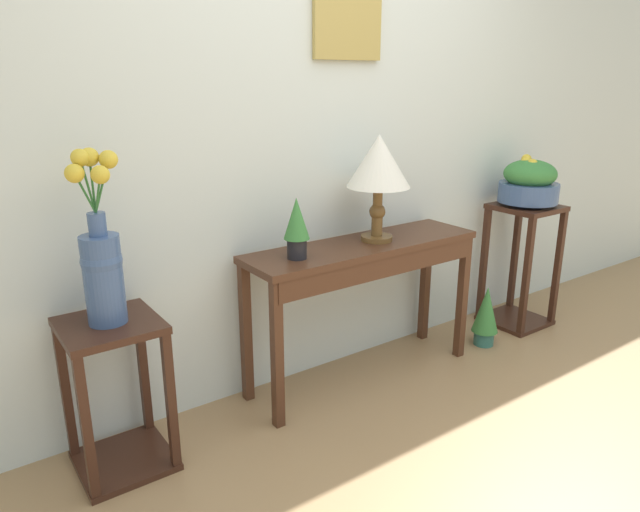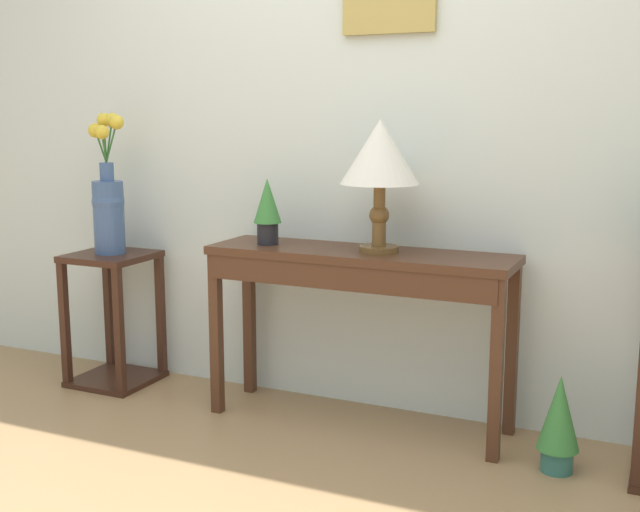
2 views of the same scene
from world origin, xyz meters
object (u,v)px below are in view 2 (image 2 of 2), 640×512
Objects in this scene: flower_vase_tall_left at (108,201)px; console_table at (357,278)px; potted_plant_on_console at (267,208)px; potted_plant_floor at (559,420)px; table_lamp at (380,157)px; pedestal_stand_left at (114,319)px.

console_table is at bearing -0.67° from flower_vase_tall_left.
flower_vase_tall_left is at bearing 179.11° from potted_plant_on_console.
potted_plant_on_console reaches higher than potted_plant_floor.
console_table is 0.50m from table_lamp.
table_lamp is 1.44× the size of potted_plant_floor.
potted_plant_floor is (0.84, -0.11, -0.43)m from console_table.
pedestal_stand_left is 2.11m from potted_plant_floor.
table_lamp is at bearing 0.36° from pedestal_stand_left.
pedestal_stand_left is (-1.35, -0.01, -0.81)m from table_lamp.
table_lamp is at bearing 169.75° from potted_plant_floor.
potted_plant_on_console is 0.77× the size of potted_plant_floor.
table_lamp is at bearing 15.25° from console_table.
potted_plant_floor is (0.75, -0.14, -0.93)m from table_lamp.
table_lamp is at bearing 0.33° from flower_vase_tall_left.
console_table is at bearing 172.26° from potted_plant_floor.
pedestal_stand_left is at bearing -179.64° from table_lamp.
flower_vase_tall_left is at bearing 176.50° from potted_plant_floor.
console_table is at bearing -0.64° from pedestal_stand_left.
pedestal_stand_left is 0.97× the size of flower_vase_tall_left.
flower_vase_tall_left reaches higher than console_table.
potted_plant_on_console is at bearing 174.73° from potted_plant_floor.
flower_vase_tall_left reaches higher than potted_plant_floor.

